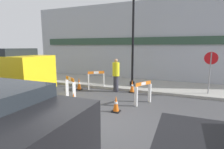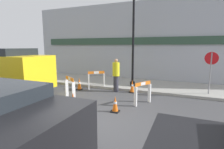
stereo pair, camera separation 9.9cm
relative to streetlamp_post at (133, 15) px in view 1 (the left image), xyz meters
name	(u,v)px [view 1 (the left image)]	position (x,y,z in m)	size (l,w,h in m)	color
ground_plane	(87,126)	(0.11, -5.45, -4.17)	(60.00, 60.00, 0.00)	#424244
sidewalk_slab	(137,84)	(0.11, 0.67, -4.10)	(18.00, 3.25, 0.13)	#9E9B93
storefront_facade	(144,42)	(0.11, 2.37, -1.42)	(18.00, 0.22, 5.50)	#A3A8B2
streetlamp_post	(133,15)	(0.00, 0.00, 0.00)	(0.44, 0.44, 6.39)	black
stop_sign	(210,66)	(3.96, -0.33, -2.66)	(0.60, 0.09, 2.05)	gray
barricade_0	(70,89)	(-1.68, -3.77, -3.55)	(0.80, 0.58, 1.15)	white
barricade_1	(143,92)	(1.25, -2.69, -3.64)	(0.56, 0.89, 0.97)	white
barricade_2	(96,79)	(-1.82, -1.10, -3.60)	(0.82, 0.70, 1.04)	white
traffic_cone_0	(79,84)	(-2.64, -1.63, -3.84)	(0.30, 0.30, 0.69)	black
traffic_cone_1	(132,86)	(0.30, -1.05, -3.84)	(0.30, 0.30, 0.68)	black
traffic_cone_2	(116,104)	(0.51, -3.98, -3.87)	(0.30, 0.30, 0.62)	black
traffic_cone_3	(74,101)	(-1.09, -4.40, -3.84)	(0.30, 0.30, 0.69)	black
person_worker	(116,74)	(-0.57, -1.20, -3.21)	(0.40, 0.40, 1.79)	#33333D
work_van	(6,69)	(-5.96, -3.51, -2.89)	(4.96, 2.23, 2.34)	yellow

